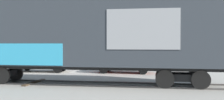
{
  "coord_description": "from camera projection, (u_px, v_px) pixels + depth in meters",
  "views": [
    {
      "loc": [
        3.47,
        -14.14,
        2.2
      ],
      "look_at": [
        1.38,
        2.02,
        1.81
      ],
      "focal_mm": 42.97,
      "sensor_mm": 36.0,
      "label": 1
    }
  ],
  "objects": [
    {
      "name": "ground_plane",
      "position": [
        82.0,
        84.0,
        14.52
      ],
      "size": [
        260.0,
        260.0,
        0.0
      ],
      "primitive_type": "plane",
      "color": "gray"
    },
    {
      "name": "flagpole",
      "position": [
        56.0,
        9.0,
        25.42
      ],
      "size": [
        0.42,
        1.4,
        8.64
      ],
      "color": "silver",
      "rests_on": "ground_plane"
    },
    {
      "name": "freight_car",
      "position": [
        83.0,
        34.0,
        14.45
      ],
      "size": [
        15.74,
        3.22,
        4.79
      ],
      "color": "#33383D",
      "rests_on": "ground_plane"
    },
    {
      "name": "track",
      "position": [
        79.0,
        83.0,
        14.54
      ],
      "size": [
        60.02,
        3.69,
        0.08
      ],
      "color": "#4C4742",
      "rests_on": "ground_plane"
    },
    {
      "name": "hillside",
      "position": [
        136.0,
        31.0,
        88.36
      ],
      "size": [
        129.21,
        41.44,
        17.34
      ],
      "color": "silver",
      "rests_on": "ground_plane"
    },
    {
      "name": "parked_car_red",
      "position": [
        124.0,
        62.0,
        20.23
      ],
      "size": [
        4.41,
        2.21,
        1.6
      ],
      "color": "#B21E1E",
      "rests_on": "ground_plane"
    },
    {
      "name": "parked_car_white",
      "position": [
        41.0,
        60.0,
        20.95
      ],
      "size": [
        4.46,
        2.07,
        1.82
      ],
      "color": "silver",
      "rests_on": "ground_plane"
    }
  ]
}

